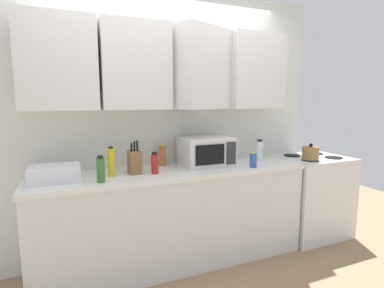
{
  "coord_description": "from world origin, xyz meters",
  "views": [
    {
      "loc": [
        -0.92,
        -2.88,
        1.53
      ],
      "look_at": [
        0.2,
        -0.25,
        1.12
      ],
      "focal_mm": 28.46,
      "sensor_mm": 36.0,
      "label": 1
    }
  ],
  "objects_px": {
    "dish_rack": "(55,173)",
    "kettle": "(311,153)",
    "bottle_spice_jar": "(163,155)",
    "bottle_blue_cleaner": "(253,160)",
    "knife_block": "(135,162)",
    "bottle_red_sauce": "(155,163)",
    "stove_range": "(310,195)",
    "microwave": "(206,151)",
    "bottle_green_oil": "(101,170)",
    "bottle_yellow_mustard": "(111,162)",
    "bottle_white_jar": "(259,150)"
  },
  "relations": [
    {
      "from": "stove_range",
      "to": "bottle_blue_cleaner",
      "type": "xyz_separation_m",
      "value": [
        -0.92,
        -0.18,
        0.52
      ]
    },
    {
      "from": "knife_block",
      "to": "bottle_spice_jar",
      "type": "distance_m",
      "value": 0.39
    },
    {
      "from": "stove_range",
      "to": "dish_rack",
      "type": "distance_m",
      "value": 2.69
    },
    {
      "from": "dish_rack",
      "to": "bottle_red_sauce",
      "type": "height_order",
      "value": "bottle_red_sauce"
    },
    {
      "from": "dish_rack",
      "to": "kettle",
      "type": "bearing_deg",
      "value": -3.7
    },
    {
      "from": "kettle",
      "to": "knife_block",
      "type": "relative_size",
      "value": 0.6
    },
    {
      "from": "stove_range",
      "to": "kettle",
      "type": "xyz_separation_m",
      "value": [
        -0.17,
        -0.14,
        0.53
      ]
    },
    {
      "from": "kettle",
      "to": "knife_block",
      "type": "bearing_deg",
      "value": 175.37
    },
    {
      "from": "knife_block",
      "to": "bottle_green_oil",
      "type": "relative_size",
      "value": 1.38
    },
    {
      "from": "bottle_red_sauce",
      "to": "bottle_blue_cleaner",
      "type": "bearing_deg",
      "value": -7.46
    },
    {
      "from": "bottle_spice_jar",
      "to": "bottle_green_oil",
      "type": "distance_m",
      "value": 0.74
    },
    {
      "from": "bottle_spice_jar",
      "to": "bottle_blue_cleaner",
      "type": "height_order",
      "value": "bottle_spice_jar"
    },
    {
      "from": "bottle_green_oil",
      "to": "bottle_yellow_mustard",
      "type": "relative_size",
      "value": 0.83
    },
    {
      "from": "dish_rack",
      "to": "bottle_spice_jar",
      "type": "xyz_separation_m",
      "value": [
        0.96,
        0.2,
        0.04
      ]
    },
    {
      "from": "microwave",
      "to": "bottle_white_jar",
      "type": "xyz_separation_m",
      "value": [
        0.65,
        0.04,
        -0.04
      ]
    },
    {
      "from": "kettle",
      "to": "dish_rack",
      "type": "xyz_separation_m",
      "value": [
        -2.47,
        0.16,
        -0.02
      ]
    },
    {
      "from": "dish_rack",
      "to": "bottle_red_sauce",
      "type": "distance_m",
      "value": 0.8
    },
    {
      "from": "microwave",
      "to": "bottle_red_sauce",
      "type": "height_order",
      "value": "microwave"
    },
    {
      "from": "bottle_blue_cleaner",
      "to": "bottle_red_sauce",
      "type": "height_order",
      "value": "bottle_red_sauce"
    },
    {
      "from": "microwave",
      "to": "bottle_yellow_mustard",
      "type": "xyz_separation_m",
      "value": [
        -0.92,
        -0.08,
        -0.02
      ]
    },
    {
      "from": "bottle_red_sauce",
      "to": "knife_block",
      "type": "bearing_deg",
      "value": 155.81
    },
    {
      "from": "bottle_spice_jar",
      "to": "bottle_blue_cleaner",
      "type": "xyz_separation_m",
      "value": [
        0.77,
        -0.41,
        -0.03
      ]
    },
    {
      "from": "kettle",
      "to": "dish_rack",
      "type": "bearing_deg",
      "value": 176.3
    },
    {
      "from": "bottle_green_oil",
      "to": "bottle_blue_cleaner",
      "type": "bearing_deg",
      "value": -0.85
    },
    {
      "from": "stove_range",
      "to": "bottle_green_oil",
      "type": "xyz_separation_m",
      "value": [
        -2.31,
        -0.16,
        0.55
      ]
    },
    {
      "from": "bottle_green_oil",
      "to": "bottle_blue_cleaner",
      "type": "distance_m",
      "value": 1.39
    },
    {
      "from": "microwave",
      "to": "bottle_yellow_mustard",
      "type": "distance_m",
      "value": 0.92
    },
    {
      "from": "kettle",
      "to": "bottle_red_sauce",
      "type": "bearing_deg",
      "value": 177.36
    },
    {
      "from": "microwave",
      "to": "bottle_red_sauce",
      "type": "relative_size",
      "value": 2.51
    },
    {
      "from": "bottle_spice_jar",
      "to": "knife_block",
      "type": "bearing_deg",
      "value": -146.38
    },
    {
      "from": "dish_rack",
      "to": "bottle_white_jar",
      "type": "bearing_deg",
      "value": 2.46
    },
    {
      "from": "bottle_blue_cleaner",
      "to": "bottle_green_oil",
      "type": "bearing_deg",
      "value": 179.15
    },
    {
      "from": "bottle_spice_jar",
      "to": "bottle_red_sauce",
      "type": "relative_size",
      "value": 1.11
    },
    {
      "from": "bottle_red_sauce",
      "to": "microwave",
      "type": "bearing_deg",
      "value": 13.12
    },
    {
      "from": "kettle",
      "to": "bottle_white_jar",
      "type": "bearing_deg",
      "value": 152.56
    },
    {
      "from": "stove_range",
      "to": "bottle_yellow_mustard",
      "type": "xyz_separation_m",
      "value": [
        -2.21,
        -0.01,
        0.57
      ]
    },
    {
      "from": "kettle",
      "to": "bottle_blue_cleaner",
      "type": "xyz_separation_m",
      "value": [
        -0.75,
        -0.04,
        -0.01
      ]
    },
    {
      "from": "stove_range",
      "to": "bottle_blue_cleaner",
      "type": "height_order",
      "value": "bottle_blue_cleaner"
    },
    {
      "from": "bottle_yellow_mustard",
      "to": "bottle_blue_cleaner",
      "type": "xyz_separation_m",
      "value": [
        1.29,
        -0.17,
        -0.05
      ]
    },
    {
      "from": "stove_range",
      "to": "bottle_red_sauce",
      "type": "height_order",
      "value": "bottle_red_sauce"
    },
    {
      "from": "kettle",
      "to": "bottle_spice_jar",
      "type": "relative_size",
      "value": 0.82
    },
    {
      "from": "bottle_white_jar",
      "to": "microwave",
      "type": "bearing_deg",
      "value": -176.57
    },
    {
      "from": "stove_range",
      "to": "kettle",
      "type": "height_order",
      "value": "kettle"
    },
    {
      "from": "bottle_spice_jar",
      "to": "bottle_blue_cleaner",
      "type": "bearing_deg",
      "value": -28.13
    },
    {
      "from": "microwave",
      "to": "bottle_white_jar",
      "type": "bearing_deg",
      "value": 3.43
    },
    {
      "from": "bottle_green_oil",
      "to": "bottle_red_sauce",
      "type": "distance_m",
      "value": 0.47
    },
    {
      "from": "knife_block",
      "to": "bottle_white_jar",
      "type": "distance_m",
      "value": 1.37
    },
    {
      "from": "kettle",
      "to": "dish_rack",
      "type": "height_order",
      "value": "kettle"
    },
    {
      "from": "stove_range",
      "to": "bottle_green_oil",
      "type": "bearing_deg",
      "value": -175.95
    },
    {
      "from": "kettle",
      "to": "bottle_yellow_mustard",
      "type": "height_order",
      "value": "bottle_yellow_mustard"
    }
  ]
}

